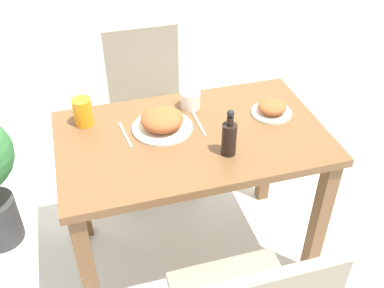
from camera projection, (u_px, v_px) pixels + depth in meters
ground_plane at (192, 252)px, 2.29m from camera, size 16.00×16.00×0.00m
dining_table at (192, 157)px, 1.91m from camera, size 1.10×0.66×0.74m
chair_far at (149, 102)px, 2.47m from camera, size 0.42×0.42×0.90m
food_plate at (162, 121)px, 1.84m from camera, size 0.25×0.25×0.09m
side_plate at (272, 109)px, 1.94m from camera, size 0.18×0.18×0.06m
drink_cup at (190, 100)px, 1.97m from camera, size 0.09×0.09×0.08m
juice_glass at (83, 112)px, 1.86m from camera, size 0.08×0.08×0.12m
sauce_bottle at (229, 137)px, 1.69m from camera, size 0.06×0.06×0.20m
fork_utensil at (125, 135)px, 1.83m from camera, size 0.03×0.18×0.00m
spoon_utensil at (198, 123)px, 1.90m from camera, size 0.01×0.19×0.00m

